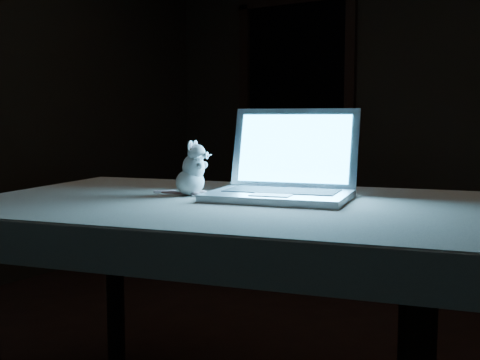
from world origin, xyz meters
The scene contains 6 objects.
back_wall centered at (0.00, 2.50, 1.30)m, with size 4.50×0.04×2.60m, color black.
doorway centered at (-1.10, 2.50, 1.06)m, with size 1.06×0.36×2.13m, color black, non-canonical shape.
table centered at (0.09, -0.34, 0.42)m, with size 1.56×1.00×0.83m, color black, non-canonical shape.
tablecloth centered at (0.00, -0.30, 0.78)m, with size 1.68×1.12×0.12m, color beige, non-canonical shape.
laptop centered at (0.25, -0.22, 1.00)m, with size 0.47×0.42×0.32m, color silver, non-canonical shape.
plush_mouse centered at (-0.08, -0.30, 0.94)m, with size 0.14×0.14×0.20m, color silver, non-canonical shape.
Camera 1 is at (1.24, -2.01, 1.12)m, focal length 45.00 mm.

